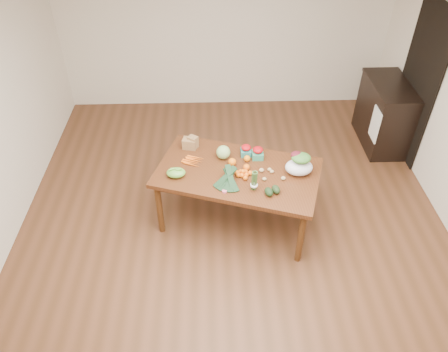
{
  "coord_description": "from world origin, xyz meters",
  "views": [
    {
      "loc": [
        -0.23,
        -3.44,
        3.75
      ],
      "look_at": [
        -0.11,
        0.0,
        0.88
      ],
      "focal_mm": 35.0,
      "sensor_mm": 36.0,
      "label": 1
    }
  ],
  "objects_px": {
    "cabbage": "(223,152)",
    "mandarin_cluster": "(243,172)",
    "paper_bag": "(190,143)",
    "salad_bag": "(299,165)",
    "asparagus_bundle": "(254,181)",
    "kale_bunch": "(227,180)",
    "cabinet": "(384,114)",
    "dining_table": "(237,196)"
  },
  "relations": [
    {
      "from": "kale_bunch",
      "to": "asparagus_bundle",
      "type": "xyz_separation_m",
      "value": [
        0.27,
        -0.07,
        0.05
      ]
    },
    {
      "from": "cabinet",
      "to": "asparagus_bundle",
      "type": "relative_size",
      "value": 4.08
    },
    {
      "from": "asparagus_bundle",
      "to": "kale_bunch",
      "type": "bearing_deg",
      "value": -176.54
    },
    {
      "from": "cabbage",
      "to": "cabinet",
      "type": "bearing_deg",
      "value": 29.32
    },
    {
      "from": "kale_bunch",
      "to": "salad_bag",
      "type": "relative_size",
      "value": 1.34
    },
    {
      "from": "cabinet",
      "to": "mandarin_cluster",
      "type": "relative_size",
      "value": 5.67
    },
    {
      "from": "cabinet",
      "to": "dining_table",
      "type": "bearing_deg",
      "value": -144.54
    },
    {
      "from": "cabbage",
      "to": "kale_bunch",
      "type": "distance_m",
      "value": 0.48
    },
    {
      "from": "cabbage",
      "to": "asparagus_bundle",
      "type": "xyz_separation_m",
      "value": [
        0.3,
        -0.55,
        0.05
      ]
    },
    {
      "from": "cabinet",
      "to": "salad_bag",
      "type": "bearing_deg",
      "value": -133.46
    },
    {
      "from": "paper_bag",
      "to": "salad_bag",
      "type": "xyz_separation_m",
      "value": [
        1.18,
        -0.51,
        0.04
      ]
    },
    {
      "from": "cabinet",
      "to": "kale_bunch",
      "type": "relative_size",
      "value": 2.55
    },
    {
      "from": "cabinet",
      "to": "mandarin_cluster",
      "type": "height_order",
      "value": "cabinet"
    },
    {
      "from": "paper_bag",
      "to": "mandarin_cluster",
      "type": "relative_size",
      "value": 1.15
    },
    {
      "from": "paper_bag",
      "to": "asparagus_bundle",
      "type": "bearing_deg",
      "value": -48.21
    },
    {
      "from": "asparagus_bundle",
      "to": "dining_table",
      "type": "bearing_deg",
      "value": 133.2
    },
    {
      "from": "dining_table",
      "to": "cabbage",
      "type": "xyz_separation_m",
      "value": [
        -0.15,
        0.24,
        0.45
      ]
    },
    {
      "from": "paper_bag",
      "to": "mandarin_cluster",
      "type": "height_order",
      "value": "paper_bag"
    },
    {
      "from": "salad_bag",
      "to": "kale_bunch",
      "type": "bearing_deg",
      "value": -166.91
    },
    {
      "from": "kale_bunch",
      "to": "cabbage",
      "type": "bearing_deg",
      "value": 110.65
    },
    {
      "from": "dining_table",
      "to": "mandarin_cluster",
      "type": "xyz_separation_m",
      "value": [
        0.05,
        -0.07,
        0.42
      ]
    },
    {
      "from": "paper_bag",
      "to": "salad_bag",
      "type": "height_order",
      "value": "salad_bag"
    },
    {
      "from": "asparagus_bundle",
      "to": "salad_bag",
      "type": "height_order",
      "value": "asparagus_bundle"
    },
    {
      "from": "paper_bag",
      "to": "kale_bunch",
      "type": "distance_m",
      "value": 0.8
    },
    {
      "from": "cabinet",
      "to": "salad_bag",
      "type": "xyz_separation_m",
      "value": [
        -1.52,
        -1.6,
        0.4
      ]
    },
    {
      "from": "cabbage",
      "to": "kale_bunch",
      "type": "xyz_separation_m",
      "value": [
        0.02,
        -0.48,
        0.0
      ]
    },
    {
      "from": "mandarin_cluster",
      "to": "asparagus_bundle",
      "type": "height_order",
      "value": "asparagus_bundle"
    },
    {
      "from": "paper_bag",
      "to": "mandarin_cluster",
      "type": "bearing_deg",
      "value": -41.99
    },
    {
      "from": "dining_table",
      "to": "mandarin_cluster",
      "type": "height_order",
      "value": "mandarin_cluster"
    },
    {
      "from": "cabinet",
      "to": "mandarin_cluster",
      "type": "distance_m",
      "value": 2.69
    },
    {
      "from": "mandarin_cluster",
      "to": "salad_bag",
      "type": "distance_m",
      "value": 0.6
    },
    {
      "from": "paper_bag",
      "to": "cabbage",
      "type": "relative_size",
      "value": 1.32
    },
    {
      "from": "dining_table",
      "to": "cabbage",
      "type": "distance_m",
      "value": 0.54
    },
    {
      "from": "cabinet",
      "to": "salad_bag",
      "type": "distance_m",
      "value": 2.25
    },
    {
      "from": "cabbage",
      "to": "paper_bag",
      "type": "bearing_deg",
      "value": 151.41
    },
    {
      "from": "cabbage",
      "to": "mandarin_cluster",
      "type": "relative_size",
      "value": 0.87
    },
    {
      "from": "asparagus_bundle",
      "to": "salad_bag",
      "type": "bearing_deg",
      "value": 44.33
    },
    {
      "from": "cabinet",
      "to": "cabbage",
      "type": "bearing_deg",
      "value": -150.68
    },
    {
      "from": "mandarin_cluster",
      "to": "salad_bag",
      "type": "bearing_deg",
      "value": 1.42
    },
    {
      "from": "mandarin_cluster",
      "to": "kale_bunch",
      "type": "xyz_separation_m",
      "value": [
        -0.18,
        -0.17,
        0.04
      ]
    },
    {
      "from": "dining_table",
      "to": "kale_bunch",
      "type": "bearing_deg",
      "value": -100.03
    },
    {
      "from": "paper_bag",
      "to": "cabbage",
      "type": "distance_m",
      "value": 0.44
    }
  ]
}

